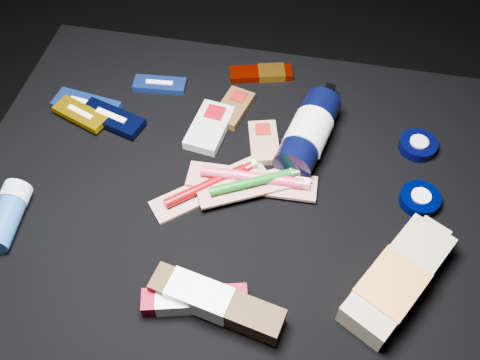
% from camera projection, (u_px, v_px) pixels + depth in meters
% --- Properties ---
extents(ground, '(3.00, 3.00, 0.00)m').
position_uv_depth(ground, '(233.00, 284.00, 1.30)').
color(ground, black).
rests_on(ground, ground).
extents(cloth_table, '(0.98, 0.78, 0.40)m').
position_uv_depth(cloth_table, '(232.00, 243.00, 1.14)').
color(cloth_table, black).
rests_on(cloth_table, ground).
extents(luna_bar_0, '(0.11, 0.05, 0.01)m').
position_uv_depth(luna_bar_0, '(160.00, 85.00, 1.13)').
color(luna_bar_0, navy).
rests_on(luna_bar_0, cloth_table).
extents(luna_bar_1, '(0.14, 0.07, 0.02)m').
position_uv_depth(luna_bar_1, '(87.00, 105.00, 1.09)').
color(luna_bar_1, '#1942A1').
rests_on(luna_bar_1, cloth_table).
extents(luna_bar_2, '(0.14, 0.09, 0.02)m').
position_uv_depth(luna_bar_2, '(112.00, 118.00, 1.07)').
color(luna_bar_2, black).
rests_on(luna_bar_2, cloth_table).
extents(luna_bar_3, '(0.12, 0.08, 0.02)m').
position_uv_depth(luna_bar_3, '(81.00, 114.00, 1.07)').
color(luna_bar_3, '#B98403').
rests_on(luna_bar_3, cloth_table).
extents(clif_bar_0, '(0.08, 0.11, 0.02)m').
position_uv_depth(clif_bar_0, '(234.00, 106.00, 1.09)').
color(clif_bar_0, '#4A3217').
rests_on(clif_bar_0, cloth_table).
extents(clif_bar_1, '(0.08, 0.13, 0.02)m').
position_uv_depth(clif_bar_1, '(210.00, 125.00, 1.06)').
color(clif_bar_1, '#B9B9B1').
rests_on(clif_bar_1, cloth_table).
extents(clif_bar_2, '(0.08, 0.11, 0.02)m').
position_uv_depth(clif_bar_2, '(264.00, 141.00, 1.04)').
color(clif_bar_2, olive).
rests_on(clif_bar_2, cloth_table).
extents(power_bar, '(0.14, 0.07, 0.02)m').
position_uv_depth(power_bar, '(265.00, 73.00, 1.15)').
color(power_bar, '#6A0A00').
rests_on(power_bar, cloth_table).
extents(lotion_bottle, '(0.11, 0.24, 0.08)m').
position_uv_depth(lotion_bottle, '(308.00, 133.00, 1.01)').
color(lotion_bottle, black).
rests_on(lotion_bottle, cloth_table).
extents(cream_tin_upper, '(0.07, 0.07, 0.02)m').
position_uv_depth(cream_tin_upper, '(418.00, 145.00, 1.03)').
color(cream_tin_upper, black).
rests_on(cream_tin_upper, cloth_table).
extents(cream_tin_lower, '(0.07, 0.07, 0.02)m').
position_uv_depth(cream_tin_lower, '(420.00, 199.00, 0.96)').
color(cream_tin_lower, black).
rests_on(cream_tin_lower, cloth_table).
extents(bodywash_bottle, '(0.18, 0.24, 0.05)m').
position_uv_depth(bodywash_bottle, '(396.00, 281.00, 0.85)').
color(bodywash_bottle, tan).
rests_on(bodywash_bottle, cloth_table).
extents(deodorant_stick, '(0.06, 0.13, 0.05)m').
position_uv_depth(deodorant_stick, '(8.00, 215.00, 0.92)').
color(deodorant_stick, '#1D4B88').
rests_on(deodorant_stick, cloth_table).
extents(toothbrush_pack_0, '(0.20, 0.18, 0.02)m').
position_uv_depth(toothbrush_pack_0, '(211.00, 186.00, 0.97)').
color(toothbrush_pack_0, beige).
rests_on(toothbrush_pack_0, cloth_table).
extents(toothbrush_pack_1, '(0.24, 0.06, 0.03)m').
position_uv_depth(toothbrush_pack_1, '(254.00, 180.00, 0.97)').
color(toothbrush_pack_1, '#BBB4AE').
rests_on(toothbrush_pack_1, cloth_table).
extents(toothbrush_pack_2, '(0.21, 0.14, 0.02)m').
position_uv_depth(toothbrush_pack_2, '(256.00, 183.00, 0.96)').
color(toothbrush_pack_2, '#BDB5B0').
rests_on(toothbrush_pack_2, cloth_table).
extents(toothpaste_carton_red, '(0.17, 0.08, 0.03)m').
position_uv_depth(toothpaste_carton_red, '(190.00, 300.00, 0.84)').
color(toothpaste_carton_red, maroon).
rests_on(toothpaste_carton_red, cloth_table).
extents(toothpaste_carton_green, '(0.22, 0.09, 0.04)m').
position_uv_depth(toothpaste_carton_green, '(211.00, 301.00, 0.83)').
color(toothpaste_carton_green, '#331E0B').
rests_on(toothpaste_carton_green, cloth_table).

